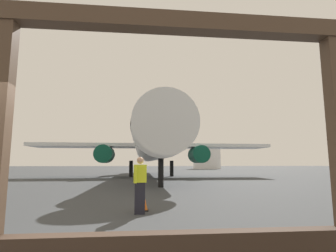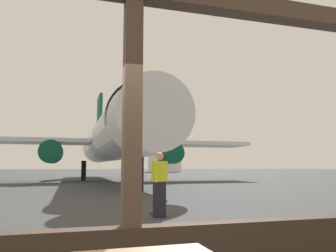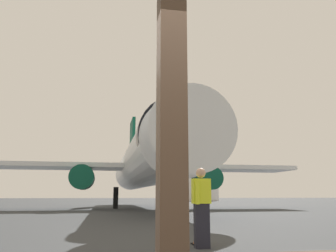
# 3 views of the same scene
# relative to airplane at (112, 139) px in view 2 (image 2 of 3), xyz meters

# --- Properties ---
(ground_plane) EXTENTS (220.00, 220.00, 0.00)m
(ground_plane) POSITION_rel_airplane_xyz_m (-3.05, 12.99, -3.82)
(ground_plane) COLOR #383A3D
(window_frame) EXTENTS (8.94, 0.24, 3.55)m
(window_frame) POSITION_rel_airplane_xyz_m (-3.05, -27.01, -2.60)
(window_frame) COLOR #38281E
(window_frame) RESTS_ON ground
(airplane) EXTENTS (26.60, 33.23, 10.80)m
(airplane) POSITION_rel_airplane_xyz_m (0.00, 0.00, 0.00)
(airplane) COLOR silver
(airplane) RESTS_ON ground
(ground_crew_worker) EXTENTS (0.40, 0.48, 1.74)m
(ground_crew_worker) POSITION_rel_airplane_xyz_m (-1.36, -21.85, -2.91)
(ground_crew_worker) COLOR black
(ground_crew_worker) RESTS_ON ground
(traffic_cone) EXTENTS (0.36, 0.36, 0.70)m
(traffic_cone) POSITION_rel_airplane_xyz_m (-1.25, -21.29, -3.48)
(traffic_cone) COLOR orange
(traffic_cone) RESTS_ON ground
(fuel_storage_tank) EXTENTS (7.73, 7.73, 6.47)m
(fuel_storage_tank) POSITION_rel_airplane_xyz_m (17.45, 44.14, -0.58)
(fuel_storage_tank) COLOR white
(fuel_storage_tank) RESTS_ON ground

